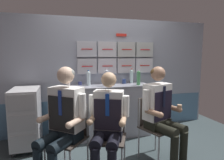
{
  "coord_description": "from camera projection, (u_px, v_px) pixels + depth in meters",
  "views": [
    {
      "loc": [
        -0.93,
        -2.18,
        1.45
      ],
      "look_at": [
        -0.23,
        0.35,
        1.12
      ],
      "focal_mm": 30.41,
      "sensor_mm": 36.0,
      "label": 1
    }
  ],
  "objects": [
    {
      "name": "water_bottle_clear",
      "position": [
        106.0,
        77.0,
        3.31
      ],
      "size": [
        0.08,
        0.08,
        0.31
      ],
      "color": "silver",
      "rests_on": "galley_counter"
    },
    {
      "name": "paper_cup_blue",
      "position": [
        68.0,
        84.0,
        3.28
      ],
      "size": [
        0.06,
        0.06,
        0.06
      ],
      "color": "beige",
      "rests_on": "galley_counter"
    },
    {
      "name": "galley_counter",
      "position": [
        106.0,
        110.0,
        3.45
      ],
      "size": [
        1.61,
        0.53,
        0.93
      ],
      "color": "#9697A4",
      "rests_on": "ground"
    },
    {
      "name": "water_bottle_short",
      "position": [
        89.0,
        78.0,
        3.35
      ],
      "size": [
        0.07,
        0.07,
        0.28
      ],
      "color": "silver",
      "rests_on": "galley_counter"
    },
    {
      "name": "crew_member_left",
      "position": [
        63.0,
        118.0,
        2.18
      ],
      "size": [
        0.66,
        0.7,
        1.33
      ],
      "color": "black",
      "rests_on": "ground"
    },
    {
      "name": "sparkling_bottle_green",
      "position": [
        138.0,
        78.0,
        3.39
      ],
      "size": [
        0.07,
        0.07,
        0.28
      ],
      "color": "#4A9D5E",
      "rests_on": "galley_counter"
    },
    {
      "name": "water_bottle_blue_cap",
      "position": [
        131.0,
        76.0,
        3.64
      ],
      "size": [
        0.06,
        0.06,
        0.28
      ],
      "color": "silver",
      "rests_on": "galley_counter"
    },
    {
      "name": "galley_bulkhead",
      "position": [
        110.0,
        76.0,
        3.69
      ],
      "size": [
        4.2,
        0.14,
        2.15
      ],
      "color": "#959DAD",
      "rests_on": "ground"
    },
    {
      "name": "espresso_cup_small",
      "position": [
        111.0,
        82.0,
        3.46
      ],
      "size": [
        0.06,
        0.06,
        0.09
      ],
      "color": "white",
      "rests_on": "galley_counter"
    },
    {
      "name": "coffee_cup_spare",
      "position": [
        124.0,
        81.0,
        3.58
      ],
      "size": [
        0.07,
        0.07,
        0.09
      ],
      "color": "navy",
      "rests_on": "galley_counter"
    },
    {
      "name": "coffee_cup_white",
      "position": [
        80.0,
        83.0,
        3.41
      ],
      "size": [
        0.07,
        0.07,
        0.06
      ],
      "color": "navy",
      "rests_on": "galley_counter"
    },
    {
      "name": "folding_chair_near_trolley",
      "position": [
        152.0,
        120.0,
        2.7
      ],
      "size": [
        0.52,
        0.52,
        0.86
      ],
      "color": "#A8AAAF",
      "rests_on": "ground"
    },
    {
      "name": "folding_chair_left",
      "position": [
        71.0,
        130.0,
        2.35
      ],
      "size": [
        0.56,
        0.56,
        0.86
      ],
      "color": "#A8AAAF",
      "rests_on": "ground"
    },
    {
      "name": "folding_chair_center",
      "position": [
        110.0,
        129.0,
        2.38
      ],
      "size": [
        0.53,
        0.53,
        0.86
      ],
      "color": "#A8AAAF",
      "rests_on": "ground"
    },
    {
      "name": "crew_member_center",
      "position": [
        108.0,
        121.0,
        2.2
      ],
      "size": [
        0.55,
        0.67,
        1.26
      ],
      "color": "black",
      "rests_on": "ground"
    },
    {
      "name": "crew_member_near_trolley",
      "position": [
        162.0,
        110.0,
        2.55
      ],
      "size": [
        0.56,
        0.7,
        1.31
      ],
      "color": "black",
      "rests_on": "ground"
    },
    {
      "name": "service_trolley",
      "position": [
        26.0,
        117.0,
        2.96
      ],
      "size": [
        0.4,
        0.65,
        0.95
      ],
      "color": "black",
      "rests_on": "ground"
    }
  ]
}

